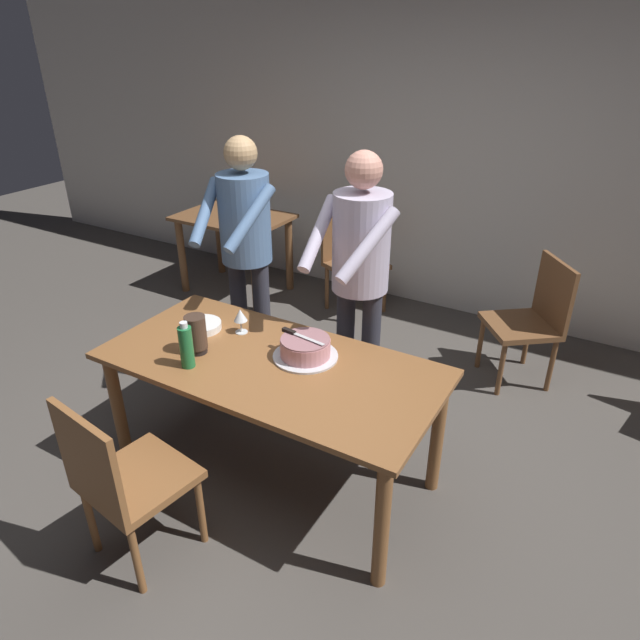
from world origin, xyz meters
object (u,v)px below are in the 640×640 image
Objects in this scene: cake_on_platter at (305,349)px; background_table at (234,233)px; wine_glass_near at (240,316)px; background_chair_2 at (532,317)px; hurricane_lamp at (196,334)px; cake_knife at (295,333)px; water_bottle at (186,346)px; background_chair_1 at (351,256)px; main_dining_table at (271,379)px; person_standing_beside at (245,242)px; chair_near_side at (122,478)px; person_cutting_cake at (359,269)px; plate_stack at (202,326)px.

cake_on_platter is 2.62m from background_table.
wine_glass_near reaches higher than cake_on_platter.
hurricane_lamp is at bearing -126.67° from background_chair_2.
cake_knife is 0.55m from water_bottle.
background_chair_1 is (-0.70, 1.99, -0.37)m from cake_knife.
water_bottle is at bearing -143.78° from main_dining_table.
hurricane_lamp is 0.12× the size of person_standing_beside.
cake_knife is 0.38m from wine_glass_near.
background_table is at bearing 118.80° from chair_near_side.
hurricane_lamp is at bearing -102.90° from wine_glass_near.
person_standing_beside is (-0.63, 0.67, 0.43)m from main_dining_table.
background_chair_1 is at bearing 118.60° from person_cutting_cake.
chair_near_side is at bearing -86.31° from wine_glass_near.
water_bottle reaches higher than chair_near_side.
person_standing_beside is 1.91× the size of chair_near_side.
main_dining_table is 1.77× the size of background_table.
main_dining_table is 8.05× the size of plate_stack.
wine_glass_near is 2.01m from background_chair_1.
background_chair_1 is at bearing 10.39° from background_table.
cake_knife is at bearing 4.26° from plate_stack.
cake_on_platter is 1.05m from chair_near_side.
wine_glass_near is 0.71m from person_cutting_cake.
cake_on_platter is at bearing 67.36° from chair_near_side.
person_cutting_cake and person_standing_beside have the same top height.
hurricane_lamp is at bearing -83.61° from background_chair_1.
water_bottle is 2.42m from background_chair_1.
plate_stack is 0.88× the size of water_bottle.
person_standing_beside reaches higher than background_chair_2.
hurricane_lamp is 0.12× the size of person_cutting_cake.
hurricane_lamp is (-0.38, -0.11, 0.21)m from main_dining_table.
background_chair_2 reaches higher than cake_knife.
background_table is at bearing 175.85° from background_chair_2.
hurricane_lamp is 0.96m from person_cutting_cake.
background_chair_2 is at bearing -14.00° from background_chair_1.
wine_glass_near is 0.08× the size of person_standing_beside.
cake_on_platter is at bearing 38.59° from water_bottle.
water_bottle is 1.19× the size of hurricane_lamp.
plate_stack is 0.66m from person_standing_beside.
plate_stack is at bearing -142.81° from person_cutting_cake.
person_cutting_cake is at bearing 76.70° from cake_knife.
cake_knife is at bearing 71.37° from chair_near_side.
wine_glass_near is at bearing 77.10° from hurricane_lamp.
main_dining_table is 0.45m from hurricane_lamp.
cake_knife is at bearing -44.53° from background_table.
background_table is (-1.42, 2.17, -0.29)m from water_bottle.
chair_near_side is (-0.39, -0.93, -0.31)m from cake_on_platter.
water_bottle is at bearing -58.98° from plate_stack.
hurricane_lamp is 2.32m from background_chair_2.
cake_on_platter is at bearing -5.93° from wine_glass_near.
background_table is 2.75m from background_chair_2.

